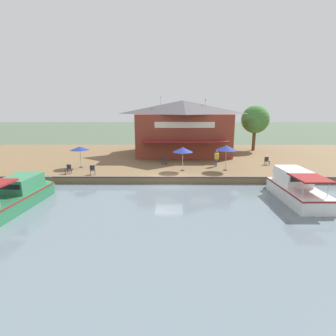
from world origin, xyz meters
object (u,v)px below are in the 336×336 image
cafe_chair_mid_patio (267,160)px  cafe_chair_back_row_seat (164,160)px  patio_umbrella_mid_patio_left (80,148)px  motorboat_nearest_quay (19,194)px  cafe_chair_beside_entrance (92,169)px  tree_behind_restaurant (255,120)px  patio_umbrella_by_entrance (183,150)px  patio_umbrella_far_corner (226,148)px  cafe_chair_facing_river (68,169)px  motorboat_fourth_along (293,187)px  person_mid_patio (217,157)px  waterfront_restaurant (183,127)px

cafe_chair_mid_patio → cafe_chair_back_row_seat: bearing=-91.1°
patio_umbrella_mid_patio_left → motorboat_nearest_quay: (9.38, -1.20, -1.81)m
patio_umbrella_mid_patio_left → cafe_chair_beside_entrance: 3.93m
patio_umbrella_mid_patio_left → tree_behind_restaurant: size_ratio=0.35×
patio_umbrella_by_entrance → patio_umbrella_far_corner: patio_umbrella_far_corner is taller
patio_umbrella_far_corner → cafe_chair_back_row_seat: patio_umbrella_far_corner is taller
cafe_chair_facing_river → tree_behind_restaurant: tree_behind_restaurant is taller
patio_umbrella_far_corner → motorboat_nearest_quay: (8.16, -16.02, -2.06)m
cafe_chair_facing_river → tree_behind_restaurant: bearing=122.9°
cafe_chair_back_row_seat → motorboat_nearest_quay: motorboat_nearest_quay is taller
patio_umbrella_mid_patio_left → motorboat_fourth_along: patio_umbrella_mid_patio_left is taller
patio_umbrella_mid_patio_left → cafe_chair_mid_patio: (-1.48, 19.91, -1.53)m
cafe_chair_mid_patio → motorboat_fourth_along: (9.32, -1.39, -0.19)m
patio_umbrella_mid_patio_left → motorboat_fourth_along: size_ratio=0.32×
patio_umbrella_mid_patio_left → person_mid_patio: (-0.63, 14.24, -1.00)m
cafe_chair_facing_river → motorboat_fourth_along: size_ratio=0.12×
waterfront_restaurant → patio_umbrella_by_entrance: bearing=-2.6°
motorboat_nearest_quay → cafe_chair_facing_river: bearing=172.6°
patio_umbrella_far_corner → motorboat_fourth_along: bearing=29.2°
cafe_chair_back_row_seat → motorboat_fourth_along: size_ratio=0.12×
waterfront_restaurant → cafe_chair_mid_patio: (7.53, 8.89, -3.13)m
cafe_chair_back_row_seat → cafe_chair_beside_entrance: bearing=-54.6°
patio_umbrella_by_entrance → motorboat_nearest_quay: (8.00, -11.75, -1.89)m
tree_behind_restaurant → motorboat_fourth_along: bearing=-8.6°
patio_umbrella_by_entrance → cafe_chair_facing_river: (1.23, -10.87, -1.61)m
patio_umbrella_mid_patio_left → cafe_chair_back_row_seat: bearing=101.1°
cafe_chair_facing_river → tree_behind_restaurant: (-14.10, 21.77, 3.89)m
patio_umbrella_far_corner → cafe_chair_mid_patio: patio_umbrella_far_corner is taller
patio_umbrella_mid_patio_left → tree_behind_restaurant: (-11.49, 21.45, 2.36)m
waterfront_restaurant → patio_umbrella_mid_patio_left: (9.01, -11.02, -1.59)m
cafe_chair_beside_entrance → cafe_chair_back_row_seat: 8.06m
waterfront_restaurant → cafe_chair_back_row_seat: 8.31m
patio_umbrella_mid_patio_left → motorboat_nearest_quay: size_ratio=0.28×
person_mid_patio → motorboat_fourth_along: (8.47, 4.28, -0.73)m
cafe_chair_back_row_seat → cafe_chair_mid_patio: size_ratio=1.00×
tree_behind_restaurant → patio_umbrella_mid_patio_left: bearing=-61.8°
cafe_chair_facing_river → person_mid_patio: bearing=102.6°
patio_umbrella_mid_patio_left → motorboat_nearest_quay: 9.63m
cafe_chair_beside_entrance → patio_umbrella_by_entrance: bearing=100.6°
motorboat_nearest_quay → cafe_chair_back_row_seat: bearing=138.4°
person_mid_patio → motorboat_nearest_quay: bearing=-57.0°
tree_behind_restaurant → patio_umbrella_by_entrance: bearing=-40.3°
cafe_chair_beside_entrance → motorboat_fourth_along: motorboat_fourth_along is taller
motorboat_nearest_quay → patio_umbrella_by_entrance: bearing=124.2°
cafe_chair_beside_entrance → cafe_chair_mid_patio: same height
motorboat_nearest_quay → motorboat_fourth_along: bearing=94.5°
waterfront_restaurant → person_mid_patio: (8.38, 3.22, -2.59)m
cafe_chair_facing_river → motorboat_nearest_quay: size_ratio=0.11×
patio_umbrella_mid_patio_left → person_mid_patio: bearing=92.6°
patio_umbrella_mid_patio_left → cafe_chair_facing_river: patio_umbrella_mid_patio_left is taller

